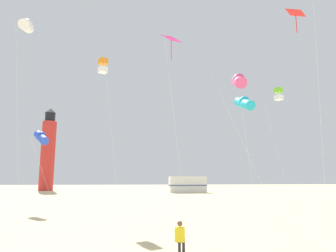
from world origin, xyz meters
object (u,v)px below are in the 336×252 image
kite_diamond_magenta (171,46)px  kite_tube_blue (41,137)px  rv_van_white (187,184)px  kite_box_lime (278,94)px  kite_diamond_scarlet (298,22)px  kite_tube_white (26,26)px  kite_flyer_standing (180,236)px  lighthouse_distant (48,151)px  kite_box_orange (103,66)px  kite_tube_cyan (244,103)px  kite_tube_rainbow (239,81)px

kite_diamond_magenta → kite_tube_blue: kite_diamond_magenta is taller
kite_diamond_magenta → rv_van_white: bearing=80.3°
kite_box_lime → kite_diamond_scarlet: bearing=-109.7°
kite_tube_white → kite_box_lime: kite_tube_white is taller
kite_flyer_standing → lighthouse_distant: size_ratio=0.07×
kite_diamond_scarlet → lighthouse_distant: size_ratio=0.71×
kite_box_orange → kite_box_lime: bearing=11.0°
kite_flyer_standing → kite_box_lime: kite_box_lime is taller
kite_diamond_scarlet → rv_van_white: (-0.39, 38.96, -9.76)m
kite_tube_cyan → kite_box_lime: size_ratio=0.79×
kite_tube_cyan → kite_box_lime: bearing=47.3°
kite_diamond_scarlet → rv_van_white: 40.16m
kite_tube_white → kite_diamond_scarlet: size_ratio=1.15×
lighthouse_distant → rv_van_white: bearing=-19.9°
kite_tube_rainbow → kite_flyer_standing: bearing=-126.9°
kite_box_orange → kite_diamond_magenta: bearing=-58.1°
kite_flyer_standing → kite_tube_rainbow: size_ratio=0.13×
kite_tube_blue → kite_diamond_scarlet: bearing=-35.0°
lighthouse_distant → kite_tube_cyan: bearing=-58.7°
kite_tube_cyan → kite_tube_rainbow: size_ratio=0.93×
kite_tube_white → rv_van_white: size_ratio=2.08×
kite_tube_cyan → kite_tube_rainbow: kite_tube_rainbow is taller
kite_box_orange → kite_tube_rainbow: kite_box_orange is taller
kite_box_orange → lighthouse_distant: lighthouse_distant is taller
kite_tube_white → kite_tube_rainbow: 14.85m
kite_tube_rainbow → kite_diamond_scarlet: size_ratio=0.78×
kite_tube_rainbow → kite_diamond_scarlet: (2.56, -2.62, 2.62)m
kite_tube_white → rv_van_white: (16.08, 33.63, -11.59)m
kite_tube_cyan → kite_diamond_magenta: (-5.65, -4.82, 1.90)m
kite_tube_white → lighthouse_distant: 45.15m
kite_tube_rainbow → kite_box_orange: bearing=147.8°
kite_box_orange → kite_diamond_magenta: kite_box_orange is taller
kite_box_orange → kite_tube_rainbow: bearing=-32.2°
kite_box_lime → kite_tube_white: bearing=-163.7°
kite_diamond_magenta → kite_diamond_scarlet: 7.07m
rv_van_white → kite_tube_blue: bearing=-125.3°
rv_van_white → kite_box_orange: bearing=-113.5°
kite_tube_blue → lighthouse_distant: (-10.42, 36.77, 1.71)m
kite_box_lime → lighthouse_distant: (-31.62, 37.47, -2.44)m
kite_box_orange → kite_box_lime: kite_box_orange is taller
rv_van_white → kite_box_lime: bearing=-84.3°
kite_tube_white → kite_tube_rainbow: kite_tube_white is taller
kite_tube_rainbow → kite_diamond_magenta: kite_diamond_magenta is taller
kite_tube_cyan → kite_diamond_magenta: kite_diamond_magenta is taller
kite_box_orange → lighthouse_distant: size_ratio=0.71×
kite_tube_rainbow → rv_van_white: size_ratio=1.41×
kite_tube_blue → rv_van_white: 32.08m
kite_tube_white → kite_tube_cyan: (15.23, 0.24, -5.06)m
kite_tube_cyan → kite_box_lime: 8.17m
kite_tube_white → kite_box_orange: bearing=31.2°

